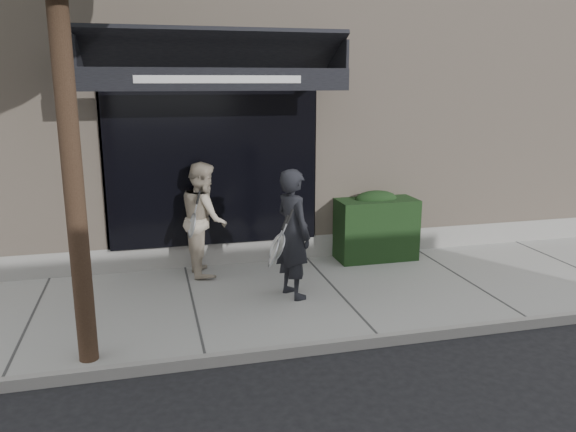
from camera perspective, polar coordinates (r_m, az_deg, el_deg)
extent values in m
plane|color=black|center=(8.07, 4.85, -8.23)|extent=(80.00, 80.00, 0.00)
cube|color=#9B9B96|center=(8.05, 4.86, -7.83)|extent=(20.00, 3.00, 0.12)
cube|color=gray|center=(6.72, 9.25, -12.35)|extent=(20.00, 0.10, 0.14)
cube|color=tan|center=(12.33, -2.62, 12.41)|extent=(14.00, 7.00, 5.50)
cube|color=gray|center=(9.52, 1.56, -3.18)|extent=(14.02, 0.42, 0.50)
cube|color=black|center=(8.76, -7.63, 5.63)|extent=(3.20, 0.30, 2.60)
cube|color=gray|center=(8.88, -18.10, 5.19)|extent=(0.08, 0.40, 2.60)
cube|color=gray|center=(9.22, 2.22, 6.13)|extent=(0.08, 0.40, 2.60)
cube|color=gray|center=(8.83, -8.03, 14.40)|extent=(3.36, 0.40, 0.12)
cube|color=black|center=(8.15, -7.52, 16.34)|extent=(3.60, 1.03, 0.55)
cube|color=black|center=(7.64, -6.97, 13.62)|extent=(3.60, 0.05, 0.30)
cube|color=white|center=(7.61, -6.94, 13.62)|extent=(2.20, 0.01, 0.10)
cube|color=black|center=(8.12, -20.52, 15.07)|extent=(0.04, 1.00, 0.45)
cube|color=black|center=(8.54, 4.90, 15.73)|extent=(0.04, 1.00, 0.45)
cube|color=black|center=(9.37, 8.82, -1.26)|extent=(1.30, 0.70, 1.00)
ellipsoid|color=black|center=(9.25, 8.93, 1.73)|extent=(0.71, 0.38, 0.27)
cylinder|color=black|center=(5.85, -21.29, 6.89)|extent=(0.20, 0.20, 4.80)
imported|color=black|center=(7.51, 0.53, -1.81)|extent=(0.60, 0.74, 1.76)
torus|color=silver|center=(7.13, -1.11, -3.18)|extent=(0.21, 0.33, 0.29)
cylinder|color=silver|center=(7.13, -1.11, -3.18)|extent=(0.17, 0.29, 0.25)
cylinder|color=silver|center=(7.13, -1.11, -3.18)|extent=(0.17, 0.06, 0.09)
cylinder|color=black|center=(7.13, -1.11, -3.18)|extent=(0.20, 0.07, 0.11)
torus|color=silver|center=(7.07, -1.47, -3.83)|extent=(0.17, 0.32, 0.29)
cylinder|color=silver|center=(7.07, -1.47, -3.83)|extent=(0.14, 0.28, 0.26)
cylinder|color=silver|center=(7.07, -1.47, -3.83)|extent=(0.18, 0.05, 0.08)
cylinder|color=black|center=(7.07, -1.47, -3.83)|extent=(0.20, 0.06, 0.10)
imported|color=#BFB099|center=(8.53, -8.54, -0.25)|extent=(0.69, 0.87, 1.71)
torus|color=silver|center=(8.21, -9.72, -0.96)|extent=(0.13, 0.31, 0.30)
cylinder|color=silver|center=(8.21, -9.72, -0.96)|extent=(0.10, 0.28, 0.26)
cylinder|color=silver|center=(8.21, -9.72, -0.96)|extent=(0.18, 0.04, 0.07)
cylinder|color=black|center=(8.21, -9.72, -0.96)|extent=(0.20, 0.05, 0.08)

